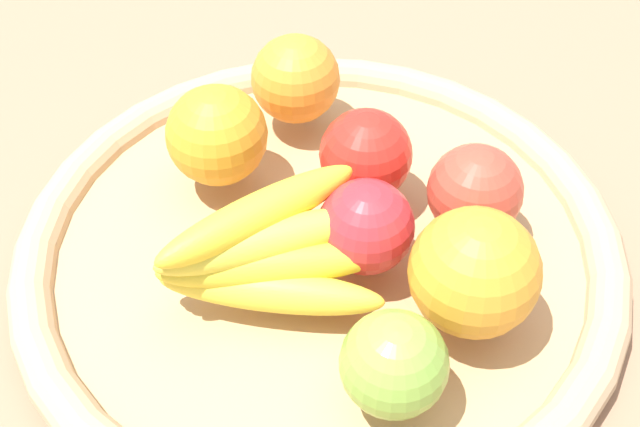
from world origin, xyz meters
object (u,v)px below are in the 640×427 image
object	(u,v)px
orange_1	(474,272)
orange_0	(296,79)
apple_2	(394,364)
apple_0	(366,155)
apple_1	(475,191)
apple_3	(366,227)
banana_bunch	(267,253)
orange_2	(217,135)

from	to	relation	value
orange_1	orange_0	bearing A→B (deg)	-129.35
apple_2	apple_0	distance (m)	0.18
apple_1	apple_0	xyz separation A→B (m)	(-0.01, -0.08, 0.00)
apple_3	apple_2	size ratio (longest dim) A/B	1.02
apple_2	orange_1	distance (m)	0.08
apple_3	apple_1	xyz separation A→B (m)	(-0.06, 0.06, 0.00)
orange_1	banana_bunch	bearing A→B (deg)	-78.88
banana_bunch	orange_0	bearing A→B (deg)	-163.50
orange_0	apple_2	world-z (taller)	orange_0
apple_1	banana_bunch	world-z (taller)	same
apple_2	apple_1	bearing A→B (deg)	176.48
apple_1	apple_2	bearing A→B (deg)	-3.52
banana_bunch	apple_0	size ratio (longest dim) A/B	2.24
apple_2	orange_2	bearing A→B (deg)	-127.43
banana_bunch	apple_2	size ratio (longest dim) A/B	2.37
apple_3	orange_0	bearing A→B (deg)	-141.12
orange_2	apple_2	xyz separation A→B (m)	(0.14, 0.18, -0.01)
apple_1	orange_2	distance (m)	0.19
apple_3	orange_2	size ratio (longest dim) A/B	0.87
apple_2	apple_3	bearing A→B (deg)	-152.37
orange_2	apple_3	bearing A→B (deg)	71.95
orange_0	orange_2	bearing A→B (deg)	-17.50
apple_0	apple_2	bearing A→B (deg)	24.35
apple_1	orange_2	bearing A→B (deg)	-85.29
apple_3	orange_0	world-z (taller)	orange_0
apple_1	orange_1	xyz separation A→B (m)	(0.08, 0.02, 0.01)
banana_bunch	apple_3	bearing A→B (deg)	131.23
apple_3	orange_2	xyz separation A→B (m)	(-0.04, -0.13, 0.01)
apple_1	apple_0	distance (m)	0.08
apple_3	banana_bunch	distance (m)	0.07
apple_3	orange_2	distance (m)	0.14
apple_1	apple_0	world-z (taller)	apple_0
apple_2	apple_0	size ratio (longest dim) A/B	0.95
orange_0	apple_3	bearing A→B (deg)	38.88
banana_bunch	orange_1	distance (m)	0.13
banana_bunch	orange_1	bearing A→B (deg)	101.12
apple_3	apple_1	bearing A→B (deg)	134.34
apple_2	orange_1	world-z (taller)	orange_1
apple_1	banana_bunch	xyz separation A→B (m)	(0.10, -0.11, -0.00)
orange_2	banana_bunch	xyz separation A→B (m)	(0.09, 0.08, -0.00)
apple_0	banana_bunch	bearing A→B (deg)	-14.61
apple_2	banana_bunch	bearing A→B (deg)	-116.18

